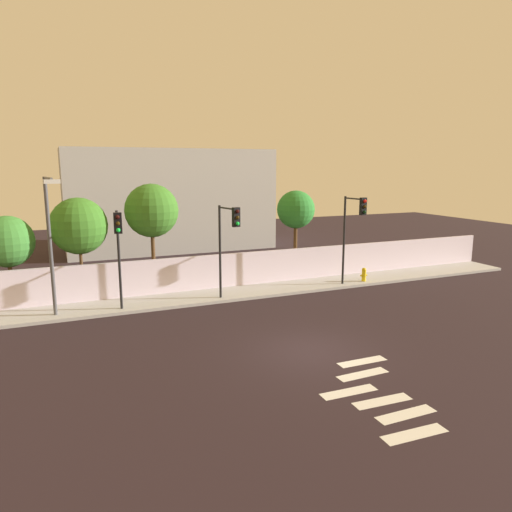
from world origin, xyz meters
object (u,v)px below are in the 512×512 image
object	(u,v)px
roadside_tree_midright	(152,211)
fire_hydrant	(364,274)
roadside_tree_rightmost	(296,210)
street_lamp_curbside	(50,234)
traffic_light_center	(354,222)
traffic_light_right	(118,239)
traffic_light_left	(229,232)
roadside_tree_leftmost	(7,242)
roadside_tree_midleft	(79,226)

from	to	relation	value
roadside_tree_midright	fire_hydrant	bearing A→B (deg)	-15.15
roadside_tree_midright	roadside_tree_rightmost	world-z (taller)	roadside_tree_midright
street_lamp_curbside	fire_hydrant	distance (m)	16.50
traffic_light_center	traffic_light_right	xyz separation A→B (m)	(-12.13, 0.18, -0.25)
traffic_light_right	street_lamp_curbside	xyz separation A→B (m)	(-2.72, 0.44, 0.34)
traffic_light_left	street_lamp_curbside	distance (m)	7.79
roadside_tree_leftmost	roadside_tree_midright	size ratio (longest dim) A/B	0.76
traffic_light_right	roadside_tree_midright	bearing A→B (deg)	59.05
traffic_light_right	street_lamp_curbside	bearing A→B (deg)	170.76
street_lamp_curbside	traffic_light_right	bearing A→B (deg)	-9.24
traffic_light_right	roadside_tree_leftmost	world-z (taller)	traffic_light_right
fire_hydrant	traffic_light_left	bearing A→B (deg)	-174.66
street_lamp_curbside	roadside_tree_midleft	size ratio (longest dim) A/B	1.18
street_lamp_curbside	roadside_tree_leftmost	distance (m)	3.77
roadside_tree_midright	roadside_tree_midleft	bearing A→B (deg)	180.00
street_lamp_curbside	fire_hydrant	bearing A→B (deg)	0.45
street_lamp_curbside	roadside_tree_leftmost	bearing A→B (deg)	120.94
street_lamp_curbside	roadside_tree_leftmost	world-z (taller)	street_lamp_curbside
roadside_tree_midleft	roadside_tree_midright	bearing A→B (deg)	0.00
traffic_light_center	roadside_tree_midright	distance (m)	10.67
traffic_light_center	roadside_tree_midright	size ratio (longest dim) A/B	0.85
traffic_light_right	roadside_tree_leftmost	size ratio (longest dim) A/B	1.04
fire_hydrant	roadside_tree_midright	bearing A→B (deg)	164.85
street_lamp_curbside	roadside_tree_rightmost	xyz separation A→B (m)	(13.37, 3.18, 0.26)
traffic_light_left	roadside_tree_rightmost	distance (m)	6.82
traffic_light_left	fire_hydrant	world-z (taller)	traffic_light_left
traffic_light_right	roadside_tree_rightmost	world-z (taller)	roadside_tree_rightmost
street_lamp_curbside	roadside_tree_leftmost	size ratio (longest dim) A/B	1.39
roadside_tree_midright	roadside_tree_leftmost	bearing A→B (deg)	180.00
roadside_tree_rightmost	roadside_tree_leftmost	bearing A→B (deg)	180.00
roadside_tree_leftmost	fire_hydrant	bearing A→B (deg)	-9.59
traffic_light_right	fire_hydrant	size ratio (longest dim) A/B	5.77
roadside_tree_midright	roadside_tree_rightmost	bearing A→B (deg)	0.00
traffic_light_center	roadside_tree_rightmost	world-z (taller)	roadside_tree_rightmost
traffic_light_left	roadside_tree_leftmost	xyz separation A→B (m)	(-9.66, 3.84, -0.42)
street_lamp_curbside	roadside_tree_leftmost	xyz separation A→B (m)	(-1.91, 3.18, -0.68)
fire_hydrant	roadside_tree_midleft	size ratio (longest dim) A/B	0.15
traffic_light_right	fire_hydrant	bearing A→B (deg)	2.42
traffic_light_left	street_lamp_curbside	bearing A→B (deg)	175.13
traffic_light_left	fire_hydrant	xyz separation A→B (m)	(8.42, 0.79, -2.96)
traffic_light_left	roadside_tree_midleft	bearing A→B (deg)	149.30
roadside_tree_midleft	street_lamp_curbside	bearing A→B (deg)	-111.96
traffic_light_center	roadside_tree_midleft	xyz separation A→B (m)	(-13.56, 3.81, -0.01)
roadside_tree_rightmost	traffic_light_left	bearing A→B (deg)	-145.60
traffic_light_center	traffic_light_right	bearing A→B (deg)	179.13
fire_hydrant	roadside_tree_leftmost	distance (m)	18.52
street_lamp_curbside	roadside_tree_midleft	world-z (taller)	street_lamp_curbside
roadside_tree_midright	traffic_light_right	bearing A→B (deg)	-120.95
traffic_light_center	street_lamp_curbside	distance (m)	14.86
traffic_light_left	street_lamp_curbside	xyz separation A→B (m)	(-7.76, 0.66, 0.26)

